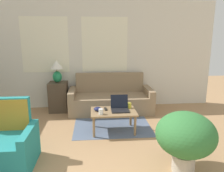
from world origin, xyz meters
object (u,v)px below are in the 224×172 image
object	(u,v)px
armchair	(3,147)
cup_navy	(101,112)
cup_yellow	(129,105)
snack_bowl	(98,109)
couch	(111,100)
laptop	(120,107)
tv_remote	(106,109)
table_lamp	(57,70)
potted_plant	(185,136)
coffee_table	(113,113)

from	to	relation	value
armchair	cup_navy	world-z (taller)	armchair
cup_yellow	snack_bowl	world-z (taller)	cup_yellow
couch	cup_navy	bearing A→B (deg)	-102.08
armchair	cup_navy	xyz separation A→B (m)	(1.39, 0.81, 0.18)
laptop	tv_remote	bearing A→B (deg)	168.91
couch	tv_remote	xyz separation A→B (m)	(-0.18, -1.07, 0.15)
tv_remote	snack_bowl	bearing A→B (deg)	-160.27
tv_remote	cup_yellow	bearing A→B (deg)	6.56
armchair	tv_remote	distance (m)	1.83
table_lamp	cup_yellow	world-z (taller)	table_lamp
potted_plant	coffee_table	bearing A→B (deg)	121.10
armchair	cup_navy	size ratio (longest dim) A/B	9.25
cup_yellow	laptop	bearing A→B (deg)	-151.76
couch	snack_bowl	distance (m)	1.19
armchair	cup_navy	distance (m)	1.62
snack_bowl	tv_remote	bearing A→B (deg)	19.73
table_lamp	cup_navy	distance (m)	1.79
tv_remote	laptop	bearing A→B (deg)	-11.09
coffee_table	laptop	size ratio (longest dim) A/B	2.54
couch	snack_bowl	world-z (taller)	couch
snack_bowl	tv_remote	world-z (taller)	snack_bowl
coffee_table	tv_remote	xyz separation A→B (m)	(-0.14, 0.09, 0.06)
couch	tv_remote	distance (m)	1.10
cup_navy	snack_bowl	size ratio (longest dim) A/B	0.69
tv_remote	cup_navy	bearing A→B (deg)	-111.99
armchair	table_lamp	distance (m)	2.38
laptop	cup_navy	bearing A→B (deg)	-152.19
armchair	tv_remote	world-z (taller)	armchair
snack_bowl	armchair	bearing A→B (deg)	-143.25
coffee_table	couch	bearing A→B (deg)	87.83
coffee_table	tv_remote	distance (m)	0.17
armchair	coffee_table	xyz separation A→B (m)	(1.63, 0.96, 0.08)
cup_navy	coffee_table	bearing A→B (deg)	33.21
coffee_table	cup_yellow	world-z (taller)	cup_yellow
table_lamp	potted_plant	world-z (taller)	table_lamp
cup_navy	cup_yellow	world-z (taller)	cup_yellow
table_lamp	couch	bearing A→B (deg)	-4.57
table_lamp	potted_plant	distance (m)	3.31
table_lamp	laptop	bearing A→B (deg)	-42.87
couch	tv_remote	size ratio (longest dim) A/B	12.69
laptop	armchair	bearing A→B (deg)	-150.30
armchair	cup_yellow	world-z (taller)	armchair
coffee_table	tv_remote	world-z (taller)	tv_remote
coffee_table	snack_bowl	xyz separation A→B (m)	(-0.29, 0.03, 0.08)
coffee_table	laptop	xyz separation A→B (m)	(0.12, 0.04, 0.11)
couch	cup_yellow	xyz separation A→B (m)	(0.28, -1.02, 0.19)
snack_bowl	tv_remote	xyz separation A→B (m)	(0.15, 0.05, -0.02)
snack_bowl	potted_plant	xyz separation A→B (m)	(1.10, -1.37, 0.07)
table_lamp	laptop	distance (m)	1.88
cup_yellow	table_lamp	bearing A→B (deg)	143.51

